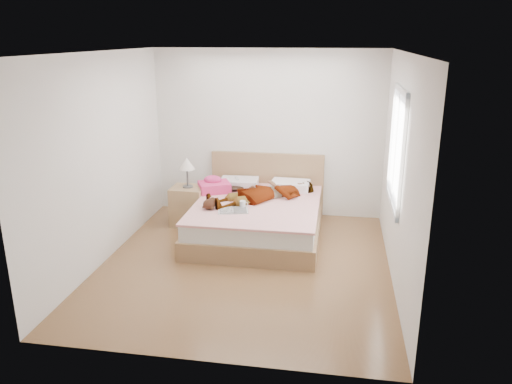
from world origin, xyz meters
TOP-DOWN VIEW (x-y plane):
  - ground at (0.00, 0.00)m, footprint 4.00×4.00m
  - woman at (0.08, 1.19)m, footprint 1.74×1.54m
  - hair at (-0.49, 1.64)m, footprint 0.55×0.64m
  - phone at (-0.42, 1.59)m, footprint 0.08×0.09m
  - room_shell at (1.77, 0.30)m, footprint 4.00×4.00m
  - bed at (0.00, 1.04)m, footprint 1.80×2.08m
  - towel at (-0.73, 1.37)m, footprint 0.57×0.52m
  - magazine at (-0.26, 0.55)m, footprint 0.46×0.35m
  - coffee_mug at (-0.16, 0.72)m, footprint 0.12×0.08m
  - plush_toy at (-0.60, 0.59)m, footprint 0.20×0.28m
  - nightstand at (-1.11, 1.24)m, footprint 0.50×0.45m

SIDE VIEW (x-z plane):
  - ground at x=0.00m, z-range 0.00..0.00m
  - bed at x=0.00m, z-range -0.22..0.78m
  - nightstand at x=-1.11m, z-range -0.18..0.87m
  - magazine at x=-0.26m, z-range 0.51..0.53m
  - hair at x=-0.49m, z-range 0.51..0.60m
  - coffee_mug at x=-0.16m, z-range 0.51..0.60m
  - plush_toy at x=-0.60m, z-range 0.51..0.66m
  - towel at x=-0.73m, z-range 0.49..0.73m
  - woman at x=0.08m, z-range 0.51..0.74m
  - phone at x=-0.42m, z-range 0.65..0.70m
  - room_shell at x=1.77m, z-range -0.50..3.50m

